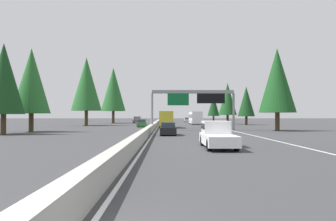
{
  "coord_description": "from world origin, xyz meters",
  "views": [
    {
      "loc": [
        -5.63,
        -1.79,
        2.29
      ],
      "look_at": [
        57.74,
        -2.22,
        3.17
      ],
      "focal_mm": 34.67,
      "sensor_mm": 36.0,
      "label": 1
    }
  ],
  "objects_px": {
    "sign_gantry_overhead": "(194,98)",
    "conifer_right_near": "(277,80)",
    "sedan_distant_b": "(165,121)",
    "bus_far_right": "(195,117)",
    "pickup_near_center": "(217,135)",
    "oncoming_near": "(137,120)",
    "conifer_left_near": "(31,81)",
    "oncoming_far": "(142,123)",
    "sedan_mid_right": "(168,129)",
    "conifer_left_far": "(113,89)",
    "conifer_left_foreground": "(4,79)",
    "sedan_distant_a": "(187,120)",
    "conifer_right_far": "(228,99)",
    "conifer_left_mid": "(86,84)",
    "box_truck_mid_center": "(166,119)",
    "conifer_right_mid": "(246,102)",
    "conifer_right_distant": "(213,105)"
  },
  "relations": [
    {
      "from": "sign_gantry_overhead",
      "to": "conifer_right_near",
      "type": "xyz_separation_m",
      "value": [
        -1.64,
        -12.02,
        2.54
      ]
    },
    {
      "from": "sedan_distant_b",
      "to": "bus_far_right",
      "type": "distance_m",
      "value": 7.99
    },
    {
      "from": "pickup_near_center",
      "to": "oncoming_near",
      "type": "distance_m",
      "value": 72.04
    },
    {
      "from": "conifer_right_near",
      "to": "conifer_left_near",
      "type": "xyz_separation_m",
      "value": [
        -2.91,
        34.59,
        -0.4
      ]
    },
    {
      "from": "conifer_left_near",
      "to": "oncoming_far",
      "type": "bearing_deg",
      "value": -37.96
    },
    {
      "from": "sedan_mid_right",
      "to": "conifer_left_near",
      "type": "xyz_separation_m",
      "value": [
        7.3,
        18.58,
        6.26
      ]
    },
    {
      "from": "sign_gantry_overhead",
      "to": "conifer_left_far",
      "type": "bearing_deg",
      "value": 24.38
    },
    {
      "from": "sedan_mid_right",
      "to": "conifer_left_foreground",
      "type": "xyz_separation_m",
      "value": [
        1.74,
        19.58,
        5.94
      ]
    },
    {
      "from": "sign_gantry_overhead",
      "to": "pickup_near_center",
      "type": "xyz_separation_m",
      "value": [
        -26.01,
        0.65,
        -3.89
      ]
    },
    {
      "from": "sedan_distant_a",
      "to": "conifer_left_near",
      "type": "distance_m",
      "value": 68.32
    },
    {
      "from": "conifer_right_far",
      "to": "conifer_left_foreground",
      "type": "distance_m",
      "value": 55.69
    },
    {
      "from": "sedan_mid_right",
      "to": "sign_gantry_overhead",
      "type": "bearing_deg",
      "value": -18.62
    },
    {
      "from": "pickup_near_center",
      "to": "conifer_left_mid",
      "type": "distance_m",
      "value": 52.45
    },
    {
      "from": "sedan_distant_a",
      "to": "conifer_left_mid",
      "type": "bearing_deg",
      "value": 146.74
    },
    {
      "from": "sign_gantry_overhead",
      "to": "conifer_left_near",
      "type": "height_order",
      "value": "conifer_left_near"
    },
    {
      "from": "pickup_near_center",
      "to": "conifer_left_near",
      "type": "xyz_separation_m",
      "value": [
        21.46,
        21.93,
        6.03
      ]
    },
    {
      "from": "sedan_distant_a",
      "to": "conifer_right_near",
      "type": "height_order",
      "value": "conifer_right_near"
    },
    {
      "from": "box_truck_mid_center",
      "to": "oncoming_far",
      "type": "height_order",
      "value": "box_truck_mid_center"
    },
    {
      "from": "conifer_right_near",
      "to": "conifer_right_mid",
      "type": "relative_size",
      "value": 1.35
    },
    {
      "from": "conifer_right_mid",
      "to": "sign_gantry_overhead",
      "type": "bearing_deg",
      "value": 151.44
    },
    {
      "from": "oncoming_near",
      "to": "conifer_right_far",
      "type": "xyz_separation_m",
      "value": [
        -11.82,
        -23.95,
        5.42
      ]
    },
    {
      "from": "box_truck_mid_center",
      "to": "conifer_right_far",
      "type": "bearing_deg",
      "value": -33.53
    },
    {
      "from": "conifer_left_foreground",
      "to": "conifer_left_near",
      "type": "relative_size",
      "value": 0.95
    },
    {
      "from": "conifer_left_near",
      "to": "conifer_left_far",
      "type": "distance_m",
      "value": 46.54
    },
    {
      "from": "bus_far_right",
      "to": "oncoming_far",
      "type": "relative_size",
      "value": 2.61
    },
    {
      "from": "conifer_right_far",
      "to": "conifer_left_far",
      "type": "xyz_separation_m",
      "value": [
        8.56,
        30.35,
        3.12
      ]
    },
    {
      "from": "sedan_mid_right",
      "to": "conifer_left_foreground",
      "type": "height_order",
      "value": "conifer_left_foreground"
    },
    {
      "from": "box_truck_mid_center",
      "to": "conifer_left_far",
      "type": "bearing_deg",
      "value": 24.71
    },
    {
      "from": "sign_gantry_overhead",
      "to": "sedan_distant_a",
      "type": "distance_m",
      "value": 58.76
    },
    {
      "from": "oncoming_far",
      "to": "conifer_left_foreground",
      "type": "bearing_deg",
      "value": -32.48
    },
    {
      "from": "oncoming_far",
      "to": "box_truck_mid_center",
      "type": "bearing_deg",
      "value": 52.81
    },
    {
      "from": "sedan_mid_right",
      "to": "conifer_right_mid",
      "type": "xyz_separation_m",
      "value": [
        38.59,
        -18.54,
        4.76
      ]
    },
    {
      "from": "sign_gantry_overhead",
      "to": "pickup_near_center",
      "type": "relative_size",
      "value": 2.26
    },
    {
      "from": "sedan_distant_a",
      "to": "oncoming_far",
      "type": "distance_m",
      "value": 46.84
    },
    {
      "from": "conifer_right_mid",
      "to": "conifer_right_far",
      "type": "distance_m",
      "value": 7.26
    },
    {
      "from": "conifer_right_near",
      "to": "conifer_right_far",
      "type": "distance_m",
      "value": 34.89
    },
    {
      "from": "sedan_distant_b",
      "to": "conifer_left_far",
      "type": "xyz_separation_m",
      "value": [
        6.64,
        14.47,
        8.77
      ]
    },
    {
      "from": "oncoming_near",
      "to": "conifer_right_mid",
      "type": "bearing_deg",
      "value": 55.96
    },
    {
      "from": "conifer_left_foreground",
      "to": "pickup_near_center",
      "type": "bearing_deg",
      "value": -124.76
    },
    {
      "from": "conifer_left_far",
      "to": "sedan_mid_right",
      "type": "bearing_deg",
      "value": -164.43
    },
    {
      "from": "sign_gantry_overhead",
      "to": "box_truck_mid_center",
      "type": "xyz_separation_m",
      "value": [
        9.69,
        4.17,
        -3.19
      ]
    },
    {
      "from": "sedan_distant_a",
      "to": "bus_far_right",
      "type": "height_order",
      "value": "bus_far_right"
    },
    {
      "from": "sedan_mid_right",
      "to": "oncoming_near",
      "type": "bearing_deg",
      "value": 8.54
    },
    {
      "from": "oncoming_far",
      "to": "conifer_right_near",
      "type": "distance_m",
      "value": 26.36
    },
    {
      "from": "oncoming_near",
      "to": "conifer_left_foreground",
      "type": "distance_m",
      "value": 56.53
    },
    {
      "from": "sign_gantry_overhead",
      "to": "conifer_right_far",
      "type": "distance_m",
      "value": 35.16
    },
    {
      "from": "bus_far_right",
      "to": "conifer_right_mid",
      "type": "distance_m",
      "value": 13.55
    },
    {
      "from": "sedan_mid_right",
      "to": "sedan_distant_a",
      "type": "xyz_separation_m",
      "value": [
        70.4,
        -6.86,
        0.0
      ]
    },
    {
      "from": "conifer_right_distant",
      "to": "conifer_left_far",
      "type": "relative_size",
      "value": 0.58
    },
    {
      "from": "sedan_distant_b",
      "to": "conifer_right_far",
      "type": "xyz_separation_m",
      "value": [
        -1.92,
        -15.89,
        5.65
      ]
    }
  ]
}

